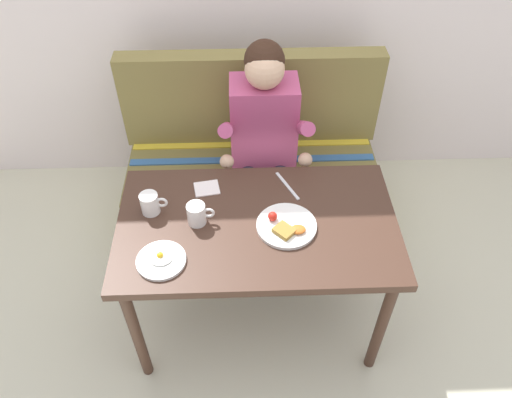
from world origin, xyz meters
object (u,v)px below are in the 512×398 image
object	(u,v)px
coffee_mug_second	(197,214)
napkin	(207,188)
table	(257,235)
plate_breakfast	(286,226)
plate_eggs	(161,260)
person	(264,135)
knife	(287,186)
couch	(252,172)
coffee_mug	(150,203)

from	to	relation	value
coffee_mug_second	napkin	bearing A→B (deg)	81.27
table	plate_breakfast	bearing A→B (deg)	-16.54
plate_eggs	napkin	distance (m)	0.44
napkin	plate_breakfast	bearing A→B (deg)	-36.01
plate_breakfast	coffee_mug_second	bearing A→B (deg)	172.80
plate_eggs	person	bearing A→B (deg)	60.44
plate_eggs	knife	bearing A→B (deg)	37.81
couch	napkin	xyz separation A→B (m)	(-0.22, -0.55, 0.40)
plate_breakfast	coffee_mug	bearing A→B (deg)	168.62
table	plate_breakfast	xyz separation A→B (m)	(0.12, -0.04, 0.09)
plate_breakfast	coffee_mug_second	distance (m)	0.38
table	couch	bearing A→B (deg)	90.00
coffee_mug_second	knife	world-z (taller)	coffee_mug_second
coffee_mug_second	knife	bearing A→B (deg)	27.35
person	table	bearing A→B (deg)	-95.61
coffee_mug_second	table	bearing A→B (deg)	-2.58
plate_breakfast	plate_eggs	bearing A→B (deg)	-162.47
table	napkin	bearing A→B (deg)	136.17
plate_breakfast	table	bearing A→B (deg)	163.46
couch	knife	xyz separation A→B (m)	(0.15, -0.55, 0.40)
couch	napkin	world-z (taller)	couch
napkin	couch	bearing A→B (deg)	68.05
person	knife	bearing A→B (deg)	-76.66
couch	knife	bearing A→B (deg)	-75.04
table	knife	xyz separation A→B (m)	(0.15, 0.22, 0.08)
couch	table	bearing A→B (deg)	-90.00
napkin	knife	bearing A→B (deg)	0.72
coffee_mug	coffee_mug_second	bearing A→B (deg)	-18.72
couch	coffee_mug_second	world-z (taller)	couch
person	knife	size ratio (longest dim) A/B	6.06
person	knife	xyz separation A→B (m)	(0.09, -0.37, -0.01)
napkin	coffee_mug_second	bearing A→B (deg)	-98.73
couch	knife	size ratio (longest dim) A/B	7.20
plate_breakfast	napkin	world-z (taller)	plate_breakfast
plate_breakfast	coffee_mug	xyz separation A→B (m)	(-0.58, 0.12, 0.04)
couch	coffee_mug_second	distance (m)	0.91
couch	plate_breakfast	world-z (taller)	couch
coffee_mug	knife	size ratio (longest dim) A/B	0.59
couch	coffee_mug_second	size ratio (longest dim) A/B	12.20
coffee_mug_second	plate_eggs	bearing A→B (deg)	-122.96
plate_breakfast	knife	xyz separation A→B (m)	(0.03, 0.25, -0.01)
couch	knife	distance (m)	0.69
couch	person	distance (m)	0.45
couch	person	size ratio (longest dim) A/B	1.19
coffee_mug_second	napkin	distance (m)	0.21
person	napkin	world-z (taller)	person
person	plate_breakfast	distance (m)	0.63
person	coffee_mug	xyz separation A→B (m)	(-0.51, -0.51, 0.04)
table	napkin	distance (m)	0.32
person	coffee_mug_second	xyz separation A→B (m)	(-0.31, -0.58, 0.04)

